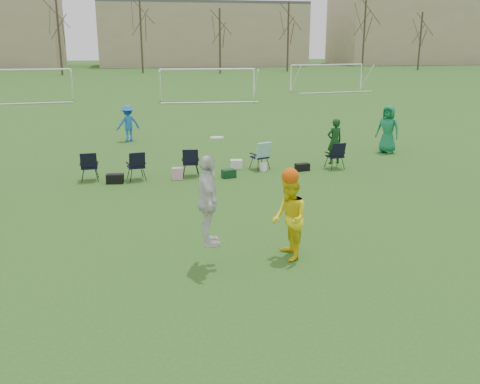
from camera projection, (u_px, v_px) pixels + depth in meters
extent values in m
plane|color=#2A5119|center=(234.00, 268.00, 10.90)|extent=(260.00, 260.00, 0.00)
imported|color=blue|center=(128.00, 123.00, 24.54)|extent=(1.22, 0.96, 1.66)
imported|color=#147346|center=(388.00, 129.00, 21.93)|extent=(1.11, 1.13, 1.96)
imported|color=white|center=(208.00, 201.00, 10.56)|extent=(0.49, 1.10, 1.84)
imported|color=yellow|center=(289.00, 219.00, 11.15)|extent=(0.69, 0.88, 1.76)
sphere|color=#DB4E0B|center=(290.00, 176.00, 10.90)|extent=(0.35, 0.35, 0.35)
cylinder|color=white|center=(217.00, 138.00, 10.21)|extent=(0.27, 0.27, 0.04)
imported|color=#103B15|center=(335.00, 141.00, 19.28)|extent=(0.67, 0.50, 1.65)
cube|color=black|center=(115.00, 179.00, 17.36)|extent=(0.58, 0.36, 0.30)
cube|color=pink|center=(177.00, 174.00, 17.81)|extent=(0.36, 0.23, 0.40)
cube|color=#0E361A|center=(229.00, 174.00, 18.08)|extent=(0.51, 0.38, 0.28)
cube|color=silver|center=(236.00, 164.00, 19.37)|extent=(0.47, 0.37, 0.32)
cylinder|color=white|center=(264.00, 167.00, 19.03)|extent=(0.26, 0.26, 0.30)
cube|color=black|center=(302.00, 167.00, 19.05)|extent=(0.54, 0.34, 0.26)
cube|color=black|center=(89.00, 166.00, 17.63)|extent=(0.62, 0.62, 0.96)
cube|color=black|center=(136.00, 166.00, 17.71)|extent=(0.70, 0.70, 0.96)
cube|color=black|center=(191.00, 162.00, 18.23)|extent=(0.67, 0.67, 0.96)
cube|color=black|center=(260.00, 156.00, 19.20)|extent=(0.77, 0.77, 0.96)
cube|color=black|center=(335.00, 155.00, 19.32)|extent=(0.68, 0.68, 0.96)
cylinder|color=white|center=(72.00, 85.00, 41.74)|extent=(0.12, 0.12, 2.40)
cylinder|color=white|center=(20.00, 70.00, 40.42)|extent=(7.28, 0.76, 0.12)
cylinder|color=white|center=(160.00, 85.00, 41.07)|extent=(0.12, 0.12, 2.40)
cylinder|color=white|center=(254.00, 84.00, 41.98)|extent=(0.12, 0.12, 2.40)
cylinder|color=white|center=(207.00, 69.00, 41.20)|extent=(7.29, 0.63, 0.12)
cylinder|color=white|center=(291.00, 79.00, 48.30)|extent=(0.12, 0.12, 2.40)
cylinder|color=white|center=(361.00, 77.00, 50.64)|extent=(0.12, 0.12, 2.40)
cylinder|color=white|center=(327.00, 65.00, 49.14)|extent=(7.25, 1.13, 0.12)
cylinder|color=#382B21|center=(59.00, 37.00, 72.05)|extent=(0.28, 0.28, 10.20)
cylinder|color=#382B21|center=(141.00, 33.00, 76.81)|extent=(0.28, 0.28, 11.40)
cylinder|color=#382B21|center=(220.00, 41.00, 76.40)|extent=(0.28, 0.28, 9.00)
cylinder|color=#382B21|center=(288.00, 37.00, 81.16)|extent=(0.28, 0.28, 10.20)
cylinder|color=#382B21|center=(364.00, 33.00, 80.26)|extent=(0.28, 0.28, 11.40)
cylinder|color=#382B21|center=(420.00, 41.00, 85.51)|extent=(0.28, 0.28, 9.00)
cube|color=tan|center=(202.00, 36.00, 102.26)|extent=(38.00, 16.00, 11.00)
cube|color=tan|center=(409.00, 31.00, 110.18)|extent=(30.00, 16.00, 13.00)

